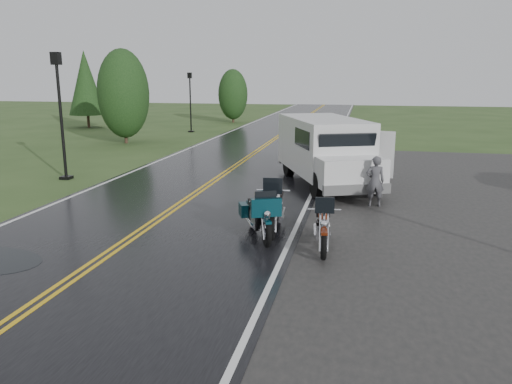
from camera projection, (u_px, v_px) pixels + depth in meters
ground at (120, 248)px, 11.52m from camera, size 120.00×120.00×0.00m
road at (231, 169)px, 21.03m from camera, size 8.00×100.00×0.04m
motorcycle_red at (324, 233)px, 10.45m from camera, size 1.05×2.31×1.32m
motorcycle_teal at (267, 222)px, 11.24m from camera, size 1.62×2.33×1.30m
motorcycle_silver at (272, 213)px, 11.67m from camera, size 1.14×2.56×1.47m
van_white at (318, 161)px, 15.81m from camera, size 4.53×6.63×2.44m
person_at_van at (375, 182)px, 14.92m from camera, size 0.61×0.45×1.53m
lamp_post_near_left at (61, 117)px, 18.64m from camera, size 0.41×0.41×4.77m
lamp_post_far_left at (190, 102)px, 34.77m from camera, size 0.36×0.36×4.15m
tree_left_mid at (124, 103)px, 28.91m from camera, size 2.96×2.96×4.63m
tree_left_far at (233, 100)px, 42.04m from camera, size 2.47×2.47×3.80m
pine_left_far at (86, 90)px, 37.73m from camera, size 2.70×2.70×5.63m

